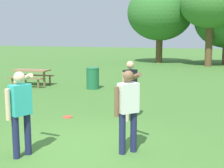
{
  "coord_description": "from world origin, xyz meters",
  "views": [
    {
      "loc": [
        3.11,
        -5.09,
        2.26
      ],
      "look_at": [
        -0.27,
        2.43,
        1.0
      ],
      "focal_mm": 48.81,
      "sensor_mm": 36.0,
      "label": 1
    }
  ],
  "objects_px": {
    "person_catcher": "(130,87)",
    "picnic_table_near": "(31,74)",
    "frisbee": "(68,117)",
    "trash_can_further_along": "(93,78)",
    "person_bystander": "(128,105)",
    "tree_tall_left": "(160,13)",
    "tree_broad_center": "(211,3)",
    "person_thrower": "(20,107)"
  },
  "relations": [
    {
      "from": "person_catcher",
      "to": "picnic_table_near",
      "type": "relative_size",
      "value": 0.86
    },
    {
      "from": "frisbee",
      "to": "trash_can_further_along",
      "type": "relative_size",
      "value": 0.28
    },
    {
      "from": "person_catcher",
      "to": "person_bystander",
      "type": "height_order",
      "value": "same"
    },
    {
      "from": "frisbee",
      "to": "tree_tall_left",
      "type": "height_order",
      "value": "tree_tall_left"
    },
    {
      "from": "tree_tall_left",
      "to": "tree_broad_center",
      "type": "relative_size",
      "value": 0.99
    },
    {
      "from": "picnic_table_near",
      "to": "tree_tall_left",
      "type": "xyz_separation_m",
      "value": [
        1.88,
        15.47,
        3.86
      ]
    },
    {
      "from": "tree_broad_center",
      "to": "person_catcher",
      "type": "bearing_deg",
      "value": -89.96
    },
    {
      "from": "person_catcher",
      "to": "tree_tall_left",
      "type": "relative_size",
      "value": 0.24
    },
    {
      "from": "person_catcher",
      "to": "tree_tall_left",
      "type": "height_order",
      "value": "tree_tall_left"
    },
    {
      "from": "person_bystander",
      "to": "tree_tall_left",
      "type": "xyz_separation_m",
      "value": [
        -5.34,
        21.5,
        3.46
      ]
    },
    {
      "from": "person_bystander",
      "to": "picnic_table_near",
      "type": "relative_size",
      "value": 0.86
    },
    {
      "from": "frisbee",
      "to": "tree_broad_center",
      "type": "xyz_separation_m",
      "value": [
        1.71,
        17.84,
        4.89
      ]
    },
    {
      "from": "picnic_table_near",
      "to": "person_thrower",
      "type": "bearing_deg",
      "value": -52.3
    },
    {
      "from": "person_bystander",
      "to": "frisbee",
      "type": "xyz_separation_m",
      "value": [
        -2.54,
        1.8,
        -0.95
      ]
    },
    {
      "from": "person_catcher",
      "to": "person_bystander",
      "type": "bearing_deg",
      "value": -70.16
    },
    {
      "from": "person_thrower",
      "to": "tree_tall_left",
      "type": "bearing_deg",
      "value": 98.98
    },
    {
      "from": "picnic_table_near",
      "to": "tree_broad_center",
      "type": "bearing_deg",
      "value": 64.84
    },
    {
      "from": "picnic_table_near",
      "to": "tree_broad_center",
      "type": "height_order",
      "value": "tree_broad_center"
    },
    {
      "from": "person_catcher",
      "to": "frisbee",
      "type": "distance_m",
      "value": 2.01
    },
    {
      "from": "picnic_table_near",
      "to": "tree_broad_center",
      "type": "distance_m",
      "value": 15.65
    },
    {
      "from": "person_thrower",
      "to": "picnic_table_near",
      "type": "xyz_separation_m",
      "value": [
        -5.44,
        7.04,
        -0.4
      ]
    },
    {
      "from": "person_thrower",
      "to": "person_bystander",
      "type": "bearing_deg",
      "value": 29.36
    },
    {
      "from": "tree_tall_left",
      "to": "tree_broad_center",
      "type": "bearing_deg",
      "value": -22.39
    },
    {
      "from": "person_catcher",
      "to": "tree_tall_left",
      "type": "bearing_deg",
      "value": 103.23
    },
    {
      "from": "person_bystander",
      "to": "tree_tall_left",
      "type": "height_order",
      "value": "tree_tall_left"
    },
    {
      "from": "person_thrower",
      "to": "picnic_table_near",
      "type": "distance_m",
      "value": 8.9
    },
    {
      "from": "person_thrower",
      "to": "frisbee",
      "type": "relative_size",
      "value": 6.01
    },
    {
      "from": "frisbee",
      "to": "picnic_table_near",
      "type": "height_order",
      "value": "picnic_table_near"
    },
    {
      "from": "person_bystander",
      "to": "tree_broad_center",
      "type": "bearing_deg",
      "value": 92.42
    },
    {
      "from": "tree_tall_left",
      "to": "person_thrower",
      "type": "bearing_deg",
      "value": -81.02
    },
    {
      "from": "person_catcher",
      "to": "frisbee",
      "type": "relative_size",
      "value": 6.01
    },
    {
      "from": "frisbee",
      "to": "picnic_table_near",
      "type": "xyz_separation_m",
      "value": [
        -4.68,
        4.23,
        0.55
      ]
    },
    {
      "from": "trash_can_further_along",
      "to": "tree_broad_center",
      "type": "distance_m",
      "value": 14.32
    },
    {
      "from": "person_bystander",
      "to": "picnic_table_near",
      "type": "height_order",
      "value": "person_bystander"
    },
    {
      "from": "trash_can_further_along",
      "to": "tree_tall_left",
      "type": "distance_m",
      "value": 15.61
    },
    {
      "from": "person_bystander",
      "to": "tree_tall_left",
      "type": "bearing_deg",
      "value": 103.94
    },
    {
      "from": "frisbee",
      "to": "tree_tall_left",
      "type": "bearing_deg",
      "value": 98.08
    },
    {
      "from": "frisbee",
      "to": "person_catcher",
      "type": "bearing_deg",
      "value": 14.88
    },
    {
      "from": "person_catcher",
      "to": "tree_broad_center",
      "type": "height_order",
      "value": "tree_broad_center"
    },
    {
      "from": "picnic_table_near",
      "to": "tree_broad_center",
      "type": "xyz_separation_m",
      "value": [
        6.39,
        13.61,
        4.34
      ]
    },
    {
      "from": "person_catcher",
      "to": "picnic_table_near",
      "type": "height_order",
      "value": "person_catcher"
    },
    {
      "from": "trash_can_further_along",
      "to": "tree_tall_left",
      "type": "height_order",
      "value": "tree_tall_left"
    }
  ]
}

